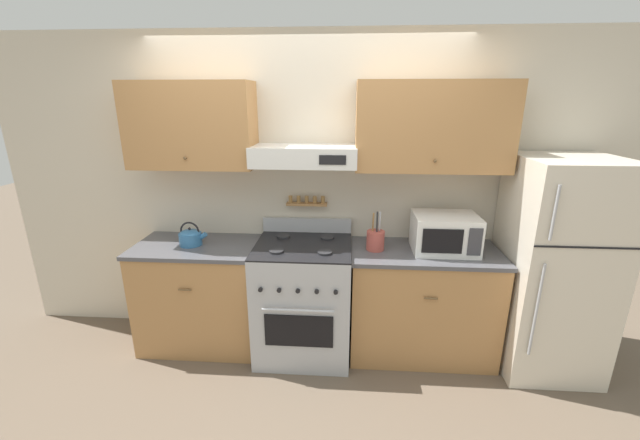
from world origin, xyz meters
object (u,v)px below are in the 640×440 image
(refrigerator, at_px, (554,267))
(tea_kettle, at_px, (191,237))
(microwave, at_px, (445,233))
(stove_range, at_px, (304,298))
(utensil_crock, at_px, (375,240))

(refrigerator, xyz_separation_m, tea_kettle, (-2.82, 0.06, 0.15))
(tea_kettle, distance_m, microwave, 2.01)
(stove_range, relative_size, refrigerator, 0.65)
(microwave, relative_size, utensil_crock, 1.57)
(stove_range, height_order, refrigerator, refrigerator)
(tea_kettle, bearing_deg, microwave, 0.51)
(stove_range, relative_size, microwave, 2.21)
(refrigerator, relative_size, utensil_crock, 5.37)
(stove_range, bearing_deg, refrigerator, -0.56)
(microwave, bearing_deg, utensil_crock, -178.07)
(microwave, bearing_deg, stove_range, -176.66)
(refrigerator, bearing_deg, stove_range, 179.44)
(refrigerator, bearing_deg, tea_kettle, 178.69)
(utensil_crock, bearing_deg, microwave, 1.93)
(stove_range, xyz_separation_m, refrigerator, (1.90, -0.02, 0.35))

